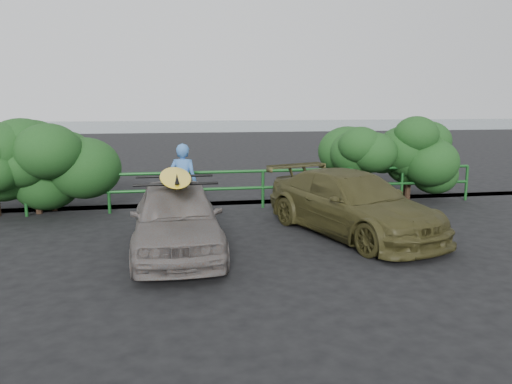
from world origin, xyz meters
TOP-DOWN VIEW (x-y plane):
  - ground at (0.00, 0.00)m, footprint 80.00×80.00m
  - ocean at (0.00, 60.00)m, footprint 200.00×200.00m
  - guardrail at (0.00, 5.00)m, footprint 14.00×0.08m
  - shrub_left at (-4.80, 5.40)m, footprint 3.20×2.40m
  - shrub_right at (5.00, 5.50)m, footprint 3.20×2.40m
  - sedan at (-1.37, 1.25)m, footprint 1.65×4.02m
  - olive_vehicle at (2.36, 1.97)m, footprint 3.28×4.98m
  - man at (-1.14, 3.99)m, footprint 0.78×0.64m
  - roof_rack at (-1.37, 1.25)m, footprint 1.48×1.05m
  - surfboard at (-1.37, 1.25)m, footprint 0.59×2.74m

SIDE VIEW (x-z plane):
  - ground at x=0.00m, z-range 0.00..0.00m
  - ocean at x=0.00m, z-range 0.00..0.00m
  - guardrail at x=0.00m, z-range 0.00..1.04m
  - olive_vehicle at x=2.36m, z-range 0.00..1.34m
  - sedan at x=-1.37m, z-range 0.00..1.37m
  - man at x=-1.14m, z-range 0.00..1.84m
  - shrub_left at x=-4.80m, z-range 0.00..2.15m
  - shrub_right at x=5.00m, z-range 0.00..2.24m
  - roof_rack at x=-1.37m, z-range 1.37..1.41m
  - surfboard at x=-1.37m, z-range 1.41..1.50m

